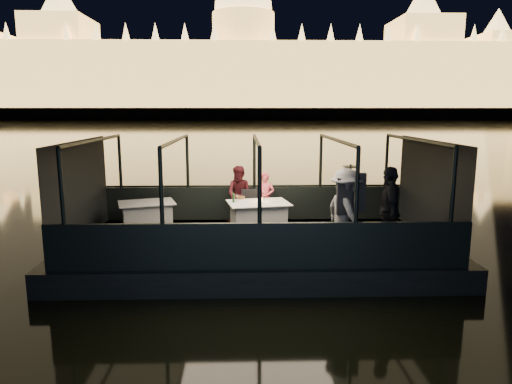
{
  "coord_description": "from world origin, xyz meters",
  "views": [
    {
      "loc": [
        -0.3,
        -10.23,
        3.48
      ],
      "look_at": [
        0.0,
        0.4,
        1.55
      ],
      "focal_mm": 32.0,
      "sensor_mm": 36.0,
      "label": 1
    }
  ],
  "objects_px": {
    "person_man_maroon": "(240,196)",
    "passenger_dark": "(389,214)",
    "dining_table_central": "(258,218)",
    "person_woman_coral": "(265,196)",
    "passenger_stripe": "(345,215)",
    "wine_bottle": "(234,196)",
    "chair_port_right": "(264,208)",
    "dining_table_aft": "(147,215)",
    "coat_stand": "(349,214)",
    "chair_port_left": "(250,209)"
  },
  "relations": [
    {
      "from": "chair_port_left",
      "to": "passenger_stripe",
      "type": "bearing_deg",
      "value": -43.82
    },
    {
      "from": "dining_table_central",
      "to": "person_man_maroon",
      "type": "bearing_deg",
      "value": 114.48
    },
    {
      "from": "passenger_dark",
      "to": "chair_port_left",
      "type": "bearing_deg",
      "value": -120.3
    },
    {
      "from": "chair_port_left",
      "to": "person_man_maroon",
      "type": "height_order",
      "value": "person_man_maroon"
    },
    {
      "from": "dining_table_central",
      "to": "passenger_dark",
      "type": "height_order",
      "value": "passenger_dark"
    },
    {
      "from": "person_man_maroon",
      "to": "passenger_stripe",
      "type": "height_order",
      "value": "passenger_stripe"
    },
    {
      "from": "chair_port_right",
      "to": "wine_bottle",
      "type": "bearing_deg",
      "value": -134.98
    },
    {
      "from": "person_woman_coral",
      "to": "person_man_maroon",
      "type": "distance_m",
      "value": 0.66
    },
    {
      "from": "chair_port_left",
      "to": "chair_port_right",
      "type": "bearing_deg",
      "value": 24.86
    },
    {
      "from": "chair_port_right",
      "to": "person_woman_coral",
      "type": "bearing_deg",
      "value": 79.24
    },
    {
      "from": "person_man_maroon",
      "to": "dining_table_aft",
      "type": "bearing_deg",
      "value": -148.71
    },
    {
      "from": "person_woman_coral",
      "to": "passenger_dark",
      "type": "bearing_deg",
      "value": -31.78
    },
    {
      "from": "dining_table_aft",
      "to": "chair_port_right",
      "type": "height_order",
      "value": "chair_port_right"
    },
    {
      "from": "passenger_dark",
      "to": "coat_stand",
      "type": "bearing_deg",
      "value": -71.49
    },
    {
      "from": "chair_port_right",
      "to": "passenger_dark",
      "type": "relative_size",
      "value": 0.52
    },
    {
      "from": "chair_port_left",
      "to": "wine_bottle",
      "type": "xyz_separation_m",
      "value": [
        -0.4,
        -0.63,
        0.47
      ]
    },
    {
      "from": "dining_table_central",
      "to": "wine_bottle",
      "type": "height_order",
      "value": "wine_bottle"
    },
    {
      "from": "person_woman_coral",
      "to": "wine_bottle",
      "type": "distance_m",
      "value": 1.24
    },
    {
      "from": "dining_table_central",
      "to": "coat_stand",
      "type": "xyz_separation_m",
      "value": [
        1.77,
        -1.85,
        0.51
      ]
    },
    {
      "from": "person_man_maroon",
      "to": "passenger_dark",
      "type": "bearing_deg",
      "value": -25.03
    },
    {
      "from": "person_woman_coral",
      "to": "passenger_stripe",
      "type": "relative_size",
      "value": 0.75
    },
    {
      "from": "chair_port_right",
      "to": "wine_bottle",
      "type": "height_order",
      "value": "wine_bottle"
    },
    {
      "from": "person_man_maroon",
      "to": "passenger_stripe",
      "type": "distance_m",
      "value": 3.52
    },
    {
      "from": "chair_port_left",
      "to": "chair_port_right",
      "type": "distance_m",
      "value": 0.38
    },
    {
      "from": "person_woman_coral",
      "to": "passenger_stripe",
      "type": "distance_m",
      "value": 3.12
    },
    {
      "from": "chair_port_left",
      "to": "passenger_dark",
      "type": "height_order",
      "value": "passenger_dark"
    },
    {
      "from": "dining_table_aft",
      "to": "person_man_maroon",
      "type": "xyz_separation_m",
      "value": [
        2.32,
        0.62,
        0.36
      ]
    },
    {
      "from": "chair_port_left",
      "to": "coat_stand",
      "type": "distance_m",
      "value": 3.22
    },
    {
      "from": "dining_table_central",
      "to": "chair_port_left",
      "type": "relative_size",
      "value": 1.56
    },
    {
      "from": "wine_bottle",
      "to": "chair_port_left",
      "type": "bearing_deg",
      "value": 57.28
    },
    {
      "from": "chair_port_left",
      "to": "person_woman_coral",
      "type": "height_order",
      "value": "person_woman_coral"
    },
    {
      "from": "coat_stand",
      "to": "passenger_dark",
      "type": "distance_m",
      "value": 0.87
    },
    {
      "from": "person_woman_coral",
      "to": "passenger_stripe",
      "type": "height_order",
      "value": "passenger_stripe"
    },
    {
      "from": "dining_table_aft",
      "to": "wine_bottle",
      "type": "distance_m",
      "value": 2.25
    },
    {
      "from": "passenger_dark",
      "to": "wine_bottle",
      "type": "xyz_separation_m",
      "value": [
        -3.23,
        1.75,
        0.06
      ]
    },
    {
      "from": "person_woman_coral",
      "to": "wine_bottle",
      "type": "relative_size",
      "value": 5.16
    },
    {
      "from": "dining_table_central",
      "to": "chair_port_right",
      "type": "distance_m",
      "value": 0.78
    },
    {
      "from": "dining_table_central",
      "to": "wine_bottle",
      "type": "distance_m",
      "value": 0.8
    },
    {
      "from": "dining_table_central",
      "to": "dining_table_aft",
      "type": "bearing_deg",
      "value": 172.63
    },
    {
      "from": "dining_table_central",
      "to": "passenger_dark",
      "type": "relative_size",
      "value": 0.78
    },
    {
      "from": "person_woman_coral",
      "to": "wine_bottle",
      "type": "xyz_separation_m",
      "value": [
        -0.81,
        -0.92,
        0.17
      ]
    },
    {
      "from": "person_woman_coral",
      "to": "coat_stand",
      "type": "bearing_deg",
      "value": -44.83
    },
    {
      "from": "person_man_maroon",
      "to": "passenger_stripe",
      "type": "xyz_separation_m",
      "value": [
        2.16,
        -2.77,
        0.1
      ]
    },
    {
      "from": "dining_table_aft",
      "to": "wine_bottle",
      "type": "bearing_deg",
      "value": -8.75
    },
    {
      "from": "chair_port_left",
      "to": "coat_stand",
      "type": "height_order",
      "value": "coat_stand"
    },
    {
      "from": "chair_port_right",
      "to": "dining_table_central",
      "type": "bearing_deg",
      "value": -101.33
    },
    {
      "from": "chair_port_right",
      "to": "person_woman_coral",
      "type": "relative_size",
      "value": 0.7
    },
    {
      "from": "dining_table_aft",
      "to": "person_woman_coral",
      "type": "xyz_separation_m",
      "value": [
        2.97,
        0.59,
        0.36
      ]
    },
    {
      "from": "coat_stand",
      "to": "passenger_dark",
      "type": "relative_size",
      "value": 1.03
    },
    {
      "from": "wine_bottle",
      "to": "passenger_dark",
      "type": "bearing_deg",
      "value": -28.37
    }
  ]
}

